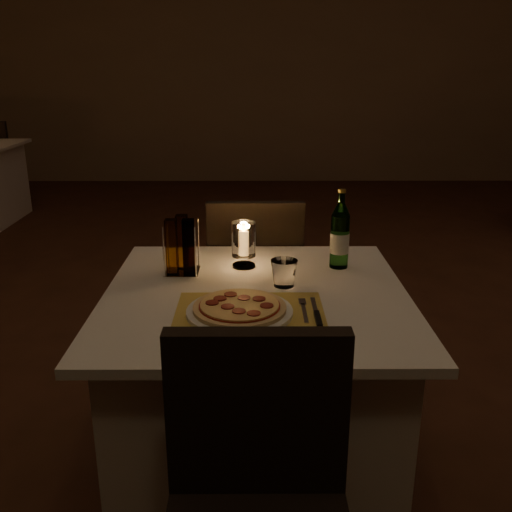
{
  "coord_description": "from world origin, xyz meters",
  "views": [
    {
      "loc": [
        -0.09,
        -2.41,
        1.45
      ],
      "look_at": [
        -0.09,
        -0.65,
        0.86
      ],
      "focal_mm": 40.0,
      "sensor_mm": 36.0,
      "label": 1
    }
  ],
  "objects_px": {
    "chair_near": "(258,494)",
    "pizza": "(240,307)",
    "plate": "(240,312)",
    "water_bottle": "(340,236)",
    "hurricane_candle": "(244,241)",
    "main_table": "(256,389)",
    "tumbler": "(284,273)",
    "chair_far": "(255,272)"
  },
  "relations": [
    {
      "from": "main_table",
      "to": "chair_far",
      "type": "bearing_deg",
      "value": 90.0
    },
    {
      "from": "chair_far",
      "to": "hurricane_candle",
      "type": "xyz_separation_m",
      "value": [
        -0.04,
        -0.46,
        0.29
      ]
    },
    {
      "from": "main_table",
      "to": "chair_far",
      "type": "xyz_separation_m",
      "value": [
        0.0,
        0.71,
        0.18
      ]
    },
    {
      "from": "chair_near",
      "to": "pizza",
      "type": "distance_m",
      "value": 0.58
    },
    {
      "from": "pizza",
      "to": "hurricane_candle",
      "type": "height_order",
      "value": "hurricane_candle"
    },
    {
      "from": "main_table",
      "to": "tumbler",
      "type": "relative_size",
      "value": 10.98
    },
    {
      "from": "main_table",
      "to": "plate",
      "type": "distance_m",
      "value": 0.42
    },
    {
      "from": "chair_far",
      "to": "tumbler",
      "type": "relative_size",
      "value": 9.88
    },
    {
      "from": "tumbler",
      "to": "hurricane_candle",
      "type": "relative_size",
      "value": 0.53
    },
    {
      "from": "plate",
      "to": "chair_near",
      "type": "bearing_deg",
      "value": -84.65
    },
    {
      "from": "water_bottle",
      "to": "plate",
      "type": "bearing_deg",
      "value": -129.77
    },
    {
      "from": "hurricane_candle",
      "to": "chair_far",
      "type": "bearing_deg",
      "value": 84.52
    },
    {
      "from": "water_bottle",
      "to": "hurricane_candle",
      "type": "xyz_separation_m",
      "value": [
        -0.35,
        0.0,
        -0.02
      ]
    },
    {
      "from": "plate",
      "to": "water_bottle",
      "type": "xyz_separation_m",
      "value": [
        0.36,
        0.43,
        0.11
      ]
    },
    {
      "from": "hurricane_candle",
      "to": "water_bottle",
      "type": "bearing_deg",
      "value": -0.68
    },
    {
      "from": "chair_far",
      "to": "plate",
      "type": "xyz_separation_m",
      "value": [
        -0.05,
        -0.89,
        0.2
      ]
    },
    {
      "from": "water_bottle",
      "to": "main_table",
      "type": "bearing_deg",
      "value": -140.95
    },
    {
      "from": "chair_far",
      "to": "pizza",
      "type": "height_order",
      "value": "chair_far"
    },
    {
      "from": "chair_near",
      "to": "main_table",
      "type": "bearing_deg",
      "value": 90.0
    },
    {
      "from": "main_table",
      "to": "pizza",
      "type": "bearing_deg",
      "value": -105.55
    },
    {
      "from": "main_table",
      "to": "hurricane_candle",
      "type": "xyz_separation_m",
      "value": [
        -0.04,
        0.25,
        0.47
      ]
    },
    {
      "from": "chair_near",
      "to": "water_bottle",
      "type": "height_order",
      "value": "water_bottle"
    },
    {
      "from": "main_table",
      "to": "tumbler",
      "type": "bearing_deg",
      "value": 32.44
    },
    {
      "from": "main_table",
      "to": "chair_near",
      "type": "height_order",
      "value": "chair_near"
    },
    {
      "from": "chair_near",
      "to": "pizza",
      "type": "bearing_deg",
      "value": 95.35
    },
    {
      "from": "plate",
      "to": "hurricane_candle",
      "type": "height_order",
      "value": "hurricane_candle"
    },
    {
      "from": "pizza",
      "to": "hurricane_candle",
      "type": "xyz_separation_m",
      "value": [
        0.01,
        0.43,
        0.07
      ]
    },
    {
      "from": "tumbler",
      "to": "hurricane_candle",
      "type": "distance_m",
      "value": 0.24
    },
    {
      "from": "tumbler",
      "to": "hurricane_candle",
      "type": "bearing_deg",
      "value": 125.73
    },
    {
      "from": "tumbler",
      "to": "pizza",
      "type": "bearing_deg",
      "value": -121.09
    },
    {
      "from": "chair_far",
      "to": "water_bottle",
      "type": "xyz_separation_m",
      "value": [
        0.31,
        -0.46,
        0.31
      ]
    },
    {
      "from": "main_table",
      "to": "water_bottle",
      "type": "relative_size",
      "value": 3.42
    },
    {
      "from": "main_table",
      "to": "pizza",
      "type": "relative_size",
      "value": 3.57
    },
    {
      "from": "plate",
      "to": "main_table",
      "type": "bearing_deg",
      "value": 74.48
    },
    {
      "from": "pizza",
      "to": "chair_near",
      "type": "bearing_deg",
      "value": -84.65
    },
    {
      "from": "main_table",
      "to": "water_bottle",
      "type": "xyz_separation_m",
      "value": [
        0.31,
        0.25,
        0.48
      ]
    },
    {
      "from": "water_bottle",
      "to": "chair_far",
      "type": "bearing_deg",
      "value": 123.48
    },
    {
      "from": "chair_near",
      "to": "tumbler",
      "type": "distance_m",
      "value": 0.82
    },
    {
      "from": "main_table",
      "to": "chair_near",
      "type": "distance_m",
      "value": 0.74
    },
    {
      "from": "chair_near",
      "to": "chair_far",
      "type": "height_order",
      "value": "same"
    },
    {
      "from": "pizza",
      "to": "tumbler",
      "type": "relative_size",
      "value": 3.07
    },
    {
      "from": "plate",
      "to": "water_bottle",
      "type": "bearing_deg",
      "value": 50.23
    }
  ]
}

